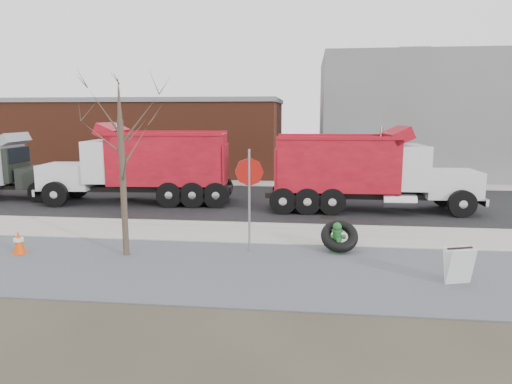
# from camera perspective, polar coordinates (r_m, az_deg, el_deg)

# --- Properties ---
(ground) EXTENTS (120.00, 120.00, 0.00)m
(ground) POSITION_cam_1_polar(r_m,az_deg,el_deg) (15.83, -1.39, -5.52)
(ground) COLOR #383328
(ground) RESTS_ON ground
(gravel_verge) EXTENTS (60.00, 5.00, 0.03)m
(gravel_verge) POSITION_cam_1_polar(r_m,az_deg,el_deg) (12.52, -3.63, -9.60)
(gravel_verge) COLOR slate
(gravel_verge) RESTS_ON ground
(sidewalk) EXTENTS (60.00, 2.50, 0.06)m
(sidewalk) POSITION_cam_1_polar(r_m,az_deg,el_deg) (16.07, -1.27, -5.19)
(sidewalk) COLOR #9E9B93
(sidewalk) RESTS_ON ground
(curb) EXTENTS (60.00, 0.15, 0.11)m
(curb) POSITION_cam_1_polar(r_m,az_deg,el_deg) (17.31, -0.68, -4.02)
(curb) COLOR #9E9B93
(curb) RESTS_ON ground
(road) EXTENTS (60.00, 9.40, 0.02)m
(road) POSITION_cam_1_polar(r_m,az_deg,el_deg) (21.93, 0.88, -1.23)
(road) COLOR black
(road) RESTS_ON ground
(far_sidewalk) EXTENTS (60.00, 2.00, 0.06)m
(far_sidewalk) POSITION_cam_1_polar(r_m,az_deg,el_deg) (27.53, 2.06, 1.03)
(far_sidewalk) COLOR #9E9B93
(far_sidewalk) RESTS_ON ground
(building_grey) EXTENTS (12.00, 10.00, 8.00)m
(building_grey) POSITION_cam_1_polar(r_m,az_deg,el_deg) (33.84, 18.51, 8.89)
(building_grey) COLOR gray
(building_grey) RESTS_ON ground
(building_brick) EXTENTS (20.20, 8.20, 5.30)m
(building_brick) POSITION_cam_1_polar(r_m,az_deg,el_deg) (34.38, -14.20, 6.85)
(building_brick) COLOR brown
(building_brick) RESTS_ON ground
(bare_tree) EXTENTS (3.20, 3.20, 5.20)m
(bare_tree) POSITION_cam_1_polar(r_m,az_deg,el_deg) (13.65, -16.51, 5.70)
(bare_tree) COLOR #382D23
(bare_tree) RESTS_ON ground
(fire_hydrant) EXTENTS (0.53, 0.52, 0.93)m
(fire_hydrant) POSITION_cam_1_polar(r_m,az_deg,el_deg) (14.12, 10.09, -5.75)
(fire_hydrant) COLOR #276632
(fire_hydrant) RESTS_ON ground
(truck_tire) EXTENTS (1.17, 1.09, 0.99)m
(truck_tire) POSITION_cam_1_polar(r_m,az_deg,el_deg) (14.15, 10.39, -5.43)
(truck_tire) COLOR black
(truck_tire) RESTS_ON ground
(stop_sign) EXTENTS (0.85, 0.07, 3.15)m
(stop_sign) POSITION_cam_1_polar(r_m,az_deg,el_deg) (13.52, -0.85, 1.03)
(stop_sign) COLOR gray
(stop_sign) RESTS_ON ground
(sandwich_board) EXTENTS (0.76, 0.59, 0.93)m
(sandwich_board) POSITION_cam_1_polar(r_m,az_deg,el_deg) (12.35, 24.01, -8.38)
(sandwich_board) COLOR silver
(sandwich_board) RESTS_ON ground
(traffic_cone_far) EXTENTS (0.38, 0.38, 0.73)m
(traffic_cone_far) POSITION_cam_1_polar(r_m,az_deg,el_deg) (15.45, -27.53, -5.61)
(traffic_cone_far) COLOR #EF4607
(traffic_cone_far) RESTS_ON ground
(dump_truck_red_a) EXTENTS (9.02, 2.72, 3.62)m
(dump_truck_red_a) POSITION_cam_1_polar(r_m,az_deg,el_deg) (20.22, 13.23, 2.85)
(dump_truck_red_a) COLOR black
(dump_truck_red_a) RESTS_ON ground
(dump_truck_red_b) EXTENTS (8.96, 3.24, 3.73)m
(dump_truck_red_b) POSITION_cam_1_polar(r_m,az_deg,el_deg) (22.04, -13.74, 3.51)
(dump_truck_red_b) COLOR black
(dump_truck_red_b) RESTS_ON ground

